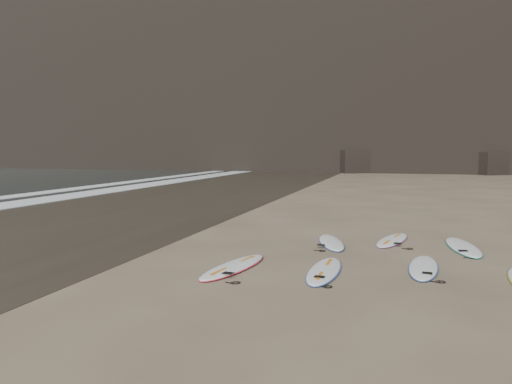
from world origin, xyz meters
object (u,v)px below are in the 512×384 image
surfboard_1 (324,270)px  surfboard_2 (423,267)px  surfboard_0 (234,266)px  surfboard_6 (392,240)px  surfboard_7 (463,247)px  surfboard_5 (331,242)px

surfboard_1 → surfboard_2: (2.08, 0.92, -0.00)m
surfboard_2 → surfboard_0: bearing=-160.6°
surfboard_2 → surfboard_6: bearing=106.4°
surfboard_0 → surfboard_7: size_ratio=0.98×
surfboard_1 → surfboard_6: 4.38m
surfboard_5 → surfboard_7: 3.51m
surfboard_6 → surfboard_7: bearing=-3.2°
surfboard_0 → surfboard_5: 3.93m
surfboard_2 → surfboard_7: bearing=71.3°
surfboard_6 → surfboard_7: 1.92m
surfboard_1 → surfboard_5: surfboard_1 is taller
surfboard_0 → surfboard_5: bearing=73.7°
surfboard_0 → surfboard_2: surfboard_0 is taller
surfboard_0 → surfboard_2: bearing=25.1°
surfboard_2 → surfboard_5: 3.37m
surfboard_0 → surfboard_6: bearing=62.0°
surfboard_1 → surfboard_2: surfboard_1 is taller
surfboard_2 → surfboard_5: size_ratio=1.01×
surfboard_2 → surfboard_6: (-0.72, 3.24, 0.00)m
surfboard_1 → surfboard_6: size_ratio=1.03×
surfboard_0 → surfboard_5: surfboard_0 is taller
surfboard_0 → surfboard_1: size_ratio=1.05×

